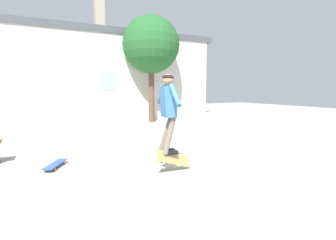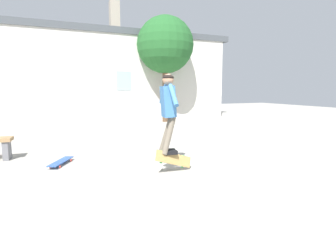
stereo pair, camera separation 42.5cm
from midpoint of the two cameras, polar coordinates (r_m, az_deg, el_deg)
ground_plane at (r=4.72m, az=6.00°, el=-13.14°), size 40.00×40.00×0.00m
building_backdrop at (r=12.83m, az=-13.14°, el=9.81°), size 13.74×0.52×5.66m
tree_right at (r=12.98m, az=0.36°, el=15.97°), size 2.71×2.71×5.06m
skater at (r=4.97m, az=2.47°, el=3.02°), size 0.36×1.23×1.53m
skateboard_flipping at (r=5.10m, az=3.64°, el=-8.49°), size 0.82×0.25×0.46m
skateboard_resting at (r=6.00m, az=-20.42°, el=-8.48°), size 0.54×0.79×0.08m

